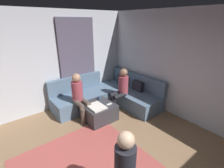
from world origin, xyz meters
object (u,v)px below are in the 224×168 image
at_px(person_on_couch_side, 79,95).
at_px(sectional_couch, 109,95).
at_px(coffee_mug, 99,98).
at_px(game_remote, 109,104).
at_px(ottoman, 98,112).
at_px(person_on_couch_back, 121,88).

bearing_deg(person_on_couch_side, sectional_couch, -172.08).
distance_m(coffee_mug, game_remote, 0.40).
bearing_deg(ottoman, sectional_couch, 123.81).
xyz_separation_m(game_remote, person_on_couch_back, (-0.21, 0.56, 0.23)).
bearing_deg(person_on_couch_side, coffee_mug, 166.79).
xyz_separation_m(sectional_couch, person_on_couch_side, (0.15, -1.06, 0.38)).
distance_m(sectional_couch, coffee_mug, 0.64).
bearing_deg(sectional_couch, ottoman, -56.19).
distance_m(ottoman, person_on_couch_back, 0.90).
height_order(coffee_mug, person_on_couch_back, person_on_couch_back).
bearing_deg(person_on_couch_side, person_on_couch_back, 164.60).
bearing_deg(sectional_couch, person_on_couch_side, -82.08).
distance_m(coffee_mug, person_on_couch_back, 0.66).
relative_size(ottoman, game_remote, 5.07).
bearing_deg(game_remote, person_on_couch_side, -133.27).
relative_size(ottoman, coffee_mug, 8.00).
distance_m(ottoman, coffee_mug, 0.38).
height_order(sectional_couch, person_on_couch_side, person_on_couch_side).
relative_size(sectional_couch, game_remote, 17.00).
bearing_deg(coffee_mug, sectional_couch, 116.04).
distance_m(game_remote, person_on_couch_side, 0.79).
height_order(ottoman, person_on_couch_back, person_on_couch_back).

